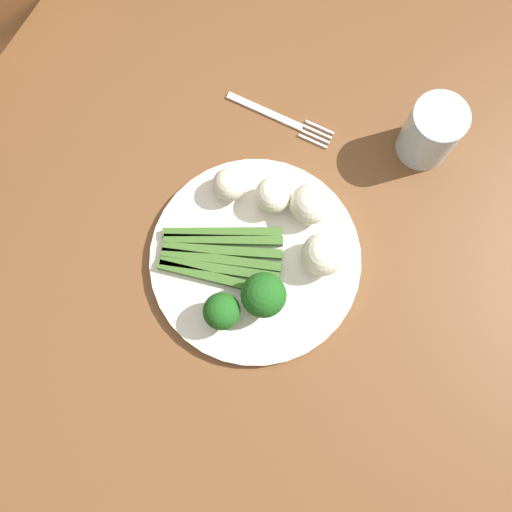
{
  "coord_description": "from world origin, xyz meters",
  "views": [
    {
      "loc": [
        0.15,
        0.04,
        1.52
      ],
      "look_at": [
        -0.0,
        -0.04,
        0.77
      ],
      "focal_mm": 40.23,
      "sensor_mm": 36.0,
      "label": 1
    }
  ],
  "objects_px": {
    "fork": "(281,118)",
    "cauliflower_right": "(229,185)",
    "broccoli_back": "(222,311)",
    "broccoli_front": "(264,295)",
    "dining_table": "(281,288)",
    "cauliflower_left": "(310,204)",
    "cauliflower_back_right": "(323,254)",
    "plate": "(256,258)",
    "cauliflower_mid": "(273,195)",
    "water_glass": "(431,132)",
    "chair": "(10,80)",
    "asparagus_bundle": "(221,255)"
  },
  "relations": [
    {
      "from": "asparagus_bundle",
      "to": "broccoli_back",
      "type": "distance_m",
      "value": 0.08
    },
    {
      "from": "broccoli_back",
      "to": "cauliflower_mid",
      "type": "bearing_deg",
      "value": -174.05
    },
    {
      "from": "fork",
      "to": "water_glass",
      "type": "bearing_deg",
      "value": 13.89
    },
    {
      "from": "dining_table",
      "to": "water_glass",
      "type": "height_order",
      "value": "water_glass"
    },
    {
      "from": "broccoli_front",
      "to": "cauliflower_left",
      "type": "relative_size",
      "value": 1.3
    },
    {
      "from": "cauliflower_back_right",
      "to": "cauliflower_mid",
      "type": "height_order",
      "value": "cauliflower_back_right"
    },
    {
      "from": "cauliflower_right",
      "to": "plate",
      "type": "bearing_deg",
      "value": 49.56
    },
    {
      "from": "fork",
      "to": "cauliflower_right",
      "type": "bearing_deg",
      "value": -96.05
    },
    {
      "from": "cauliflower_right",
      "to": "chair",
      "type": "bearing_deg",
      "value": -97.32
    },
    {
      "from": "asparagus_bundle",
      "to": "cauliflower_mid",
      "type": "distance_m",
      "value": 0.11
    },
    {
      "from": "broccoli_front",
      "to": "cauliflower_left",
      "type": "distance_m",
      "value": 0.14
    },
    {
      "from": "asparagus_bundle",
      "to": "water_glass",
      "type": "distance_m",
      "value": 0.33
    },
    {
      "from": "plate",
      "to": "broccoli_front",
      "type": "height_order",
      "value": "broccoli_front"
    },
    {
      "from": "dining_table",
      "to": "cauliflower_mid",
      "type": "height_order",
      "value": "cauliflower_mid"
    },
    {
      "from": "asparagus_bundle",
      "to": "cauliflower_left",
      "type": "height_order",
      "value": "cauliflower_left"
    },
    {
      "from": "broccoli_back",
      "to": "cauliflower_mid",
      "type": "relative_size",
      "value": 1.2
    },
    {
      "from": "dining_table",
      "to": "chair",
      "type": "xyz_separation_m",
      "value": [
        -0.14,
        -0.67,
        -0.15
      ]
    },
    {
      "from": "broccoli_front",
      "to": "fork",
      "type": "distance_m",
      "value": 0.27
    },
    {
      "from": "cauliflower_back_right",
      "to": "cauliflower_left",
      "type": "bearing_deg",
      "value": -139.23
    },
    {
      "from": "cauliflower_back_right",
      "to": "cauliflower_right",
      "type": "relative_size",
      "value": 1.26
    },
    {
      "from": "cauliflower_left",
      "to": "fork",
      "type": "bearing_deg",
      "value": -137.22
    },
    {
      "from": "plate",
      "to": "cauliflower_mid",
      "type": "height_order",
      "value": "cauliflower_mid"
    },
    {
      "from": "water_glass",
      "to": "broccoli_back",
      "type": "bearing_deg",
      "value": -20.35
    },
    {
      "from": "chair",
      "to": "asparagus_bundle",
      "type": "relative_size",
      "value": 4.97
    },
    {
      "from": "chair",
      "to": "water_glass",
      "type": "distance_m",
      "value": 0.82
    },
    {
      "from": "asparagus_bundle",
      "to": "broccoli_front",
      "type": "bearing_deg",
      "value": -41.17
    },
    {
      "from": "fork",
      "to": "dining_table",
      "type": "bearing_deg",
      "value": -63.36
    },
    {
      "from": "dining_table",
      "to": "broccoli_front",
      "type": "relative_size",
      "value": 17.02
    },
    {
      "from": "cauliflower_right",
      "to": "cauliflower_left",
      "type": "height_order",
      "value": "cauliflower_left"
    },
    {
      "from": "cauliflower_mid",
      "to": "plate",
      "type": "bearing_deg",
      "value": 12.77
    },
    {
      "from": "dining_table",
      "to": "cauliflower_back_right",
      "type": "relative_size",
      "value": 21.19
    },
    {
      "from": "water_glass",
      "to": "broccoli_front",
      "type": "bearing_deg",
      "value": -16.77
    },
    {
      "from": "plate",
      "to": "cauliflower_right",
      "type": "relative_size",
      "value": 6.29
    },
    {
      "from": "asparagus_bundle",
      "to": "chair",
      "type": "bearing_deg",
      "value": 141.33
    },
    {
      "from": "cauliflower_right",
      "to": "cauliflower_mid",
      "type": "distance_m",
      "value": 0.06
    },
    {
      "from": "broccoli_back",
      "to": "broccoli_front",
      "type": "distance_m",
      "value": 0.06
    },
    {
      "from": "chair",
      "to": "plate",
      "type": "relative_size",
      "value": 3.05
    },
    {
      "from": "asparagus_bundle",
      "to": "cauliflower_left",
      "type": "distance_m",
      "value": 0.14
    },
    {
      "from": "fork",
      "to": "cauliflower_left",
      "type": "bearing_deg",
      "value": -49.84
    },
    {
      "from": "dining_table",
      "to": "plate",
      "type": "height_order",
      "value": "plate"
    },
    {
      "from": "cauliflower_back_right",
      "to": "chair",
      "type": "bearing_deg",
      "value": -97.9
    },
    {
      "from": "cauliflower_left",
      "to": "fork",
      "type": "relative_size",
      "value": 0.33
    },
    {
      "from": "broccoli_front",
      "to": "cauliflower_mid",
      "type": "distance_m",
      "value": 0.14
    },
    {
      "from": "cauliflower_right",
      "to": "asparagus_bundle",
      "type": "bearing_deg",
      "value": 21.97
    },
    {
      "from": "plate",
      "to": "cauliflower_back_right",
      "type": "height_order",
      "value": "cauliflower_back_right"
    },
    {
      "from": "cauliflower_back_right",
      "to": "cauliflower_right",
      "type": "xyz_separation_m",
      "value": [
        -0.03,
        -0.15,
        -0.01
      ]
    },
    {
      "from": "broccoli_front",
      "to": "dining_table",
      "type": "bearing_deg",
      "value": 169.94
    },
    {
      "from": "dining_table",
      "to": "fork",
      "type": "distance_m",
      "value": 0.25
    },
    {
      "from": "cauliflower_mid",
      "to": "water_glass",
      "type": "height_order",
      "value": "water_glass"
    },
    {
      "from": "plate",
      "to": "cauliflower_mid",
      "type": "relative_size",
      "value": 5.82
    }
  ]
}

